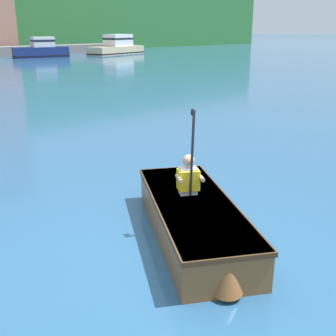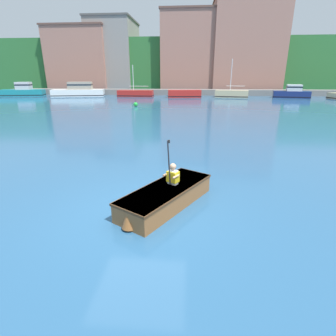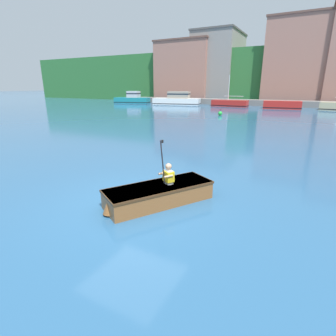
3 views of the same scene
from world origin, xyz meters
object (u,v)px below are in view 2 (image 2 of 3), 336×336
at_px(channel_buoy, 136,104).
at_px(rowboat_foreground, 165,196).
at_px(moored_boat_dock_east_inner, 184,94).
at_px(moored_boat_dock_center_far, 135,94).
at_px(moored_boat_outer_slip_west, 292,93).
at_px(moored_boat_dock_west_end, 231,94).
at_px(moored_boat_dock_west_inner, 79,91).
at_px(moored_boat_dock_east_end, 23,91).
at_px(person_paddler, 173,175).

bearing_deg(channel_buoy, rowboat_foreground, -76.73).
height_order(moored_boat_dock_east_inner, rowboat_foreground, moored_boat_dock_east_inner).
bearing_deg(moored_boat_dock_center_far, moored_boat_dock_east_inner, -7.30).
height_order(moored_boat_dock_center_far, rowboat_foreground, moored_boat_dock_center_far).
xyz_separation_m(moored_boat_dock_center_far, moored_boat_outer_slip_west, (23.09, -0.57, 0.25)).
distance_m(moored_boat_dock_west_end, channel_buoy, 17.12).
distance_m(moored_boat_dock_west_inner, moored_boat_dock_east_inner, 16.42).
relative_size(moored_boat_dock_east_end, person_paddler, 5.46).
height_order(moored_boat_dock_west_end, moored_boat_dock_east_end, moored_boat_dock_west_end).
relative_size(moored_boat_dock_west_inner, moored_boat_dock_center_far, 1.49).
height_order(moored_boat_dock_west_inner, person_paddler, moored_boat_dock_west_inner).
height_order(moored_boat_dock_west_inner, moored_boat_dock_east_end, moored_boat_dock_west_inner).
bearing_deg(moored_boat_dock_east_inner, moored_boat_dock_center_far, 172.70).
bearing_deg(moored_boat_dock_west_end, person_paddler, -100.71).
distance_m(moored_boat_dock_west_inner, rowboat_foreground, 38.70).
bearing_deg(moored_boat_dock_east_end, moored_boat_dock_center_far, 1.11).
height_order(person_paddler, channel_buoy, person_paddler).
distance_m(moored_boat_dock_center_far, channel_buoy, 13.26).
height_order(moored_boat_outer_slip_west, channel_buoy, moored_boat_outer_slip_west).
bearing_deg(rowboat_foreground, channel_buoy, 103.27).
distance_m(moored_boat_dock_west_end, rowboat_foreground, 35.10).
xyz_separation_m(moored_boat_dock_center_far, moored_boat_dock_east_end, (-17.88, -0.35, 0.28)).
height_order(rowboat_foreground, person_paddler, person_paddler).
xyz_separation_m(moored_boat_dock_center_far, rowboat_foreground, (7.83, -35.11, -0.17)).
xyz_separation_m(moored_boat_dock_center_far, moored_boat_dock_east_inner, (7.54, -0.97, 0.06)).
height_order(moored_boat_dock_east_end, person_paddler, moored_boat_dock_east_end).
bearing_deg(moored_boat_dock_west_inner, moored_boat_dock_east_end, -178.99).
relative_size(moored_boat_dock_west_inner, moored_boat_dock_east_inner, 1.62).
bearing_deg(moored_boat_dock_east_inner, person_paddler, -89.24).
relative_size(moored_boat_dock_west_end, channel_buoy, 7.39).
xyz_separation_m(moored_boat_dock_center_far, channel_buoy, (2.61, -13.00, -0.23)).
bearing_deg(moored_boat_outer_slip_west, moored_boat_dock_west_end, -179.50).
relative_size(moored_boat_dock_center_far, moored_boat_outer_slip_west, 1.05).
bearing_deg(channel_buoy, moored_boat_dock_west_inner, 131.82).
bearing_deg(moored_boat_dock_center_far, person_paddler, -77.08).
height_order(moored_boat_dock_east_end, moored_boat_outer_slip_west, moored_boat_dock_east_end).
bearing_deg(person_paddler, rowboat_foreground, -121.05).
xyz_separation_m(moored_boat_dock_west_inner, rowboat_foreground, (16.68, -34.92, -0.53)).
distance_m(moored_boat_dock_east_inner, moored_boat_dock_east_end, 25.43).
bearing_deg(moored_boat_dock_west_end, moored_boat_dock_center_far, 177.45).
distance_m(moored_boat_dock_east_inner, moored_boat_outer_slip_west, 15.56).
relative_size(moored_boat_outer_slip_west, channel_buoy, 7.23).
xyz_separation_m(moored_boat_dock_west_end, moored_boat_dock_center_far, (-14.46, 0.64, -0.06)).
bearing_deg(rowboat_foreground, moored_boat_dock_west_end, 79.11).
height_order(rowboat_foreground, channel_buoy, channel_buoy).
relative_size(moored_boat_dock_center_far, person_paddler, 4.47).
bearing_deg(moored_boat_dock_east_end, moored_boat_dock_east_inner, -1.40).
distance_m(moored_boat_dock_west_end, person_paddler, 34.79).
distance_m(moored_boat_dock_west_inner, moored_boat_outer_slip_west, 31.95).
distance_m(moored_boat_outer_slip_west, rowboat_foreground, 37.76).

